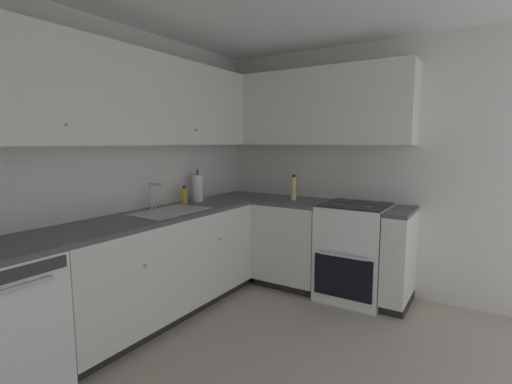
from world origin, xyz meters
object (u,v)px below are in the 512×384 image
at_px(oven_range, 354,251).
at_px(oil_bottle, 294,188).
at_px(paper_towel_roll, 198,188).
at_px(soap_bottle, 184,196).

bearing_deg(oven_range, oil_bottle, 91.65).
bearing_deg(paper_towel_roll, oven_range, -67.29).
relative_size(oven_range, paper_towel_roll, 3.19).
distance_m(soap_bottle, oil_bottle, 1.13).
xyz_separation_m(soap_bottle, oil_bottle, (0.77, -0.82, 0.05)).
distance_m(oven_range, soap_bottle, 1.76).
bearing_deg(oven_range, paper_towel_roll, 112.71).
distance_m(paper_towel_roll, oil_bottle, 0.99).
bearing_deg(oil_bottle, soap_bottle, 133.40).
height_order(paper_towel_roll, oil_bottle, paper_towel_roll).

